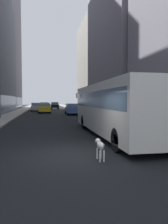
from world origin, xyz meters
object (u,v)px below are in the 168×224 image
(car_grey_wagon, at_px, (44,106))
(dalmatian_dog, at_px, (100,146))
(car_blue_hatchback, at_px, (73,109))
(car_silver_sedan, at_px, (36,107))
(car_black_suv, at_px, (55,105))
(transit_bus, at_px, (113,106))
(car_yellow_taxi, at_px, (45,108))

(car_grey_wagon, height_order, dalmatian_dog, car_grey_wagon)
(car_blue_hatchback, bearing_deg, car_silver_sedan, 116.92)
(car_grey_wagon, height_order, car_black_suv, same)
(car_grey_wagon, xyz_separation_m, car_silver_sedan, (-1.60, -6.74, -0.00))
(car_black_suv, bearing_deg, dalmatian_dog, -90.67)
(car_silver_sedan, xyz_separation_m, car_black_suv, (4.00, 9.89, -0.00))
(car_blue_hatchback, bearing_deg, transit_bus, -90.00)
(car_grey_wagon, xyz_separation_m, dalmatian_dog, (1.87, -42.06, -0.31))
(car_blue_hatchback, xyz_separation_m, car_black_suv, (-1.60, 20.91, -0.00))
(transit_bus, distance_m, car_silver_sedan, 30.70)
(car_blue_hatchback, bearing_deg, car_grey_wagon, 102.69)
(car_silver_sedan, distance_m, dalmatian_dog, 35.50)
(car_black_suv, bearing_deg, transit_bus, -87.71)
(transit_bus, distance_m, dalmatian_dog, 5.72)
(car_yellow_taxi, relative_size, dalmatian_dog, 4.65)
(transit_bus, bearing_deg, car_silver_sedan, 100.52)
(car_grey_wagon, bearing_deg, car_yellow_taxi, -90.00)
(car_blue_hatchback, bearing_deg, dalmatian_dog, -95.01)
(dalmatian_dog, bearing_deg, car_silver_sedan, 95.61)
(car_blue_hatchback, xyz_separation_m, dalmatian_dog, (-2.13, -24.30, -0.31))
(car_silver_sedan, bearing_deg, car_yellow_taxi, -74.73)
(car_blue_hatchback, bearing_deg, car_black_suv, 94.37)
(car_blue_hatchback, distance_m, car_black_suv, 20.98)
(transit_bus, distance_m, car_blue_hatchback, 19.17)
(car_grey_wagon, height_order, car_yellow_taxi, same)
(car_silver_sedan, xyz_separation_m, dalmatian_dog, (3.47, -35.33, -0.31))
(car_blue_hatchback, relative_size, car_yellow_taxi, 0.97)
(car_silver_sedan, xyz_separation_m, car_yellow_taxi, (1.60, -5.86, 0.00))
(car_yellow_taxi, height_order, car_black_suv, same)
(car_grey_wagon, bearing_deg, car_silver_sedan, -103.36)
(car_blue_hatchback, height_order, dalmatian_dog, car_blue_hatchback)
(car_blue_hatchback, height_order, car_yellow_taxi, same)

